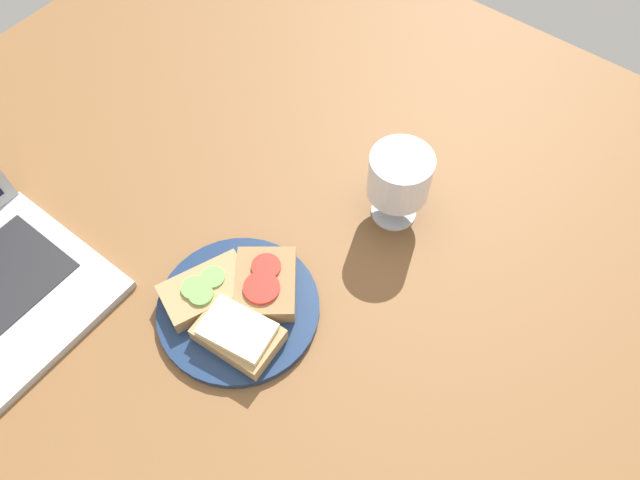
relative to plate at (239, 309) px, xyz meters
The scene contains 6 objects.
wooden_table 6.29cm from the plate, 11.67° to the left, with size 140.00×140.00×3.00cm, color brown.
plate is the anchor object (origin of this frame).
sandwich_with_cucumber 4.93cm from the plate, 104.89° to the left, with size 13.13×10.47×2.86cm.
sandwich_with_cheese 5.01cm from the plate, 135.53° to the right, with size 7.77×10.91×3.23cm.
sandwich_with_tomato 4.93cm from the plate, 15.58° to the right, with size 12.76×12.38×3.05cm.
wine_glass 27.93cm from the plate, 15.71° to the right, with size 8.75×8.75×12.20cm.
Camera 1 is at (-28.11, -32.19, 78.18)cm, focal length 35.00 mm.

